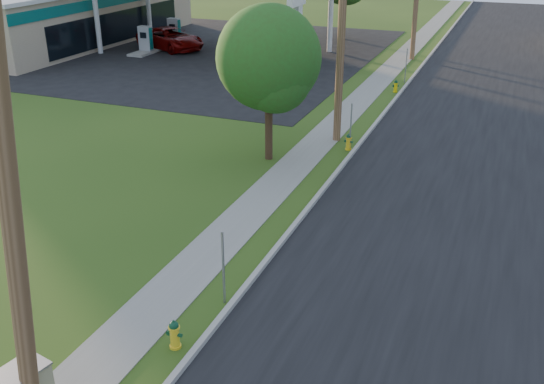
% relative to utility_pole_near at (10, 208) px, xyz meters
% --- Properties ---
extents(road, '(8.00, 120.00, 0.02)m').
position_rel_utility_pole_near_xyz_m(road, '(5.10, 11.00, -4.79)').
color(road, black).
rests_on(road, ground).
extents(curb, '(0.15, 120.00, 0.15)m').
position_rel_utility_pole_near_xyz_m(curb, '(1.10, 11.00, -4.73)').
color(curb, '#A19E93').
rests_on(curb, ground).
extents(sidewalk, '(1.50, 120.00, 0.03)m').
position_rel_utility_pole_near_xyz_m(sidewalk, '(-0.65, 11.00, -4.79)').
color(sidewalk, gray).
rests_on(sidewalk, ground).
extents(forecourt, '(26.00, 28.00, 0.02)m').
position_rel_utility_pole_near_xyz_m(forecourt, '(-15.40, 33.00, -4.79)').
color(forecourt, black).
rests_on(forecourt, ground).
extents(utility_pole_near, '(1.40, 0.32, 9.48)m').
position_rel_utility_pole_near_xyz_m(utility_pole_near, '(0.00, 0.00, 0.00)').
color(utility_pole_near, brown).
rests_on(utility_pole_near, ground).
extents(utility_pole_mid, '(1.40, 0.32, 9.80)m').
position_rel_utility_pole_near_xyz_m(utility_pole_mid, '(-0.00, 18.00, 0.15)').
color(utility_pole_mid, brown).
rests_on(utility_pole_mid, ground).
extents(sign_post_near, '(0.05, 0.04, 2.00)m').
position_rel_utility_pole_near_xyz_m(sign_post_near, '(0.85, 5.20, -3.80)').
color(sign_post_near, gray).
rests_on(sign_post_near, ground).
extents(sign_post_mid, '(0.05, 0.04, 2.00)m').
position_rel_utility_pole_near_xyz_m(sign_post_mid, '(0.85, 17.00, -3.80)').
color(sign_post_mid, gray).
rests_on(sign_post_mid, ground).
extents(sign_post_far, '(0.05, 0.04, 2.00)m').
position_rel_utility_pole_near_xyz_m(sign_post_far, '(0.85, 29.20, -3.80)').
color(sign_post_far, gray).
rests_on(sign_post_far, ground).
extents(fuel_pump_nw, '(1.20, 3.20, 1.90)m').
position_rel_utility_pole_near_xyz_m(fuel_pump_nw, '(-17.90, 31.00, -4.08)').
color(fuel_pump_nw, '#A19E93').
rests_on(fuel_pump_nw, ground).
extents(fuel_pump_ne, '(1.20, 3.20, 1.90)m').
position_rel_utility_pole_near_xyz_m(fuel_pump_ne, '(-8.90, 31.00, -4.08)').
color(fuel_pump_ne, '#A19E93').
rests_on(fuel_pump_ne, ground).
extents(fuel_pump_sw, '(1.20, 3.20, 1.90)m').
position_rel_utility_pole_near_xyz_m(fuel_pump_sw, '(-17.90, 35.00, -4.08)').
color(fuel_pump_sw, '#A19E93').
rests_on(fuel_pump_sw, ground).
extents(fuel_pump_se, '(1.20, 3.20, 1.90)m').
position_rel_utility_pole_near_xyz_m(fuel_pump_se, '(-8.90, 35.00, -4.08)').
color(fuel_pump_se, '#A19E93').
rests_on(fuel_pump_se, ground).
extents(convenience_store, '(10.40, 22.40, 4.25)m').
position_rel_utility_pole_near_xyz_m(convenience_store, '(-26.38, 33.00, -2.67)').
color(convenience_store, '#C2AA8B').
rests_on(convenience_store, ground).
extents(tree_verge, '(3.97, 3.97, 6.01)m').
position_rel_utility_pole_near_xyz_m(tree_verge, '(-1.79, 14.79, -0.93)').
color(tree_verge, '#352716').
rests_on(tree_verge, ground).
extents(hydrant_near, '(0.37, 0.33, 0.72)m').
position_rel_utility_pole_near_xyz_m(hydrant_near, '(0.59, 3.23, -4.45)').
color(hydrant_near, yellow).
rests_on(hydrant_near, ground).
extents(hydrant_mid, '(0.37, 0.33, 0.71)m').
position_rel_utility_pole_near_xyz_m(hydrant_mid, '(0.78, 17.04, -4.46)').
color(hydrant_mid, yellow).
rests_on(hydrant_mid, ground).
extents(hydrant_far, '(0.35, 0.32, 0.69)m').
position_rel_utility_pole_near_xyz_m(hydrant_far, '(0.76, 26.94, -4.47)').
color(hydrant_far, yellow).
rests_on(hydrant_far, ground).
extents(car_red, '(6.19, 4.52, 1.57)m').
position_rel_utility_pole_near_xyz_m(car_red, '(-17.01, 32.88, -4.02)').
color(car_red, '#6A0604').
rests_on(car_red, ground).
extents(car_silver, '(4.28, 3.00, 1.35)m').
position_rel_utility_pole_near_xyz_m(car_silver, '(-9.86, 32.67, -4.13)').
color(car_silver, '#A8AAAF').
rests_on(car_silver, ground).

